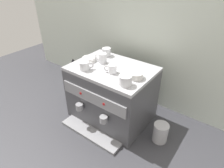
{
  "coord_description": "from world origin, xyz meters",
  "views": [
    {
      "loc": [
        0.76,
        -1.02,
        1.1
      ],
      "look_at": [
        0.0,
        0.0,
        0.31
      ],
      "focal_mm": 30.85,
      "sensor_mm": 36.0,
      "label": 1
    }
  ],
  "objects_px": {
    "ceramic_cup_3": "(85,66)",
    "ceramic_cup_4": "(102,58)",
    "espresso_machine": "(112,93)",
    "ceramic_cup_1": "(112,69)",
    "ceramic_bowl_1": "(89,59)",
    "coffee_grinder": "(75,78)",
    "ceramic_bowl_0": "(136,75)",
    "ceramic_cup_0": "(106,52)",
    "milk_pitcher": "(160,133)",
    "ceramic_cup_2": "(125,80)"
  },
  "relations": [
    {
      "from": "ceramic_cup_4",
      "to": "coffee_grinder",
      "type": "bearing_deg",
      "value": 179.2
    },
    {
      "from": "ceramic_cup_2",
      "to": "ceramic_bowl_0",
      "type": "bearing_deg",
      "value": 84.28
    },
    {
      "from": "ceramic_cup_3",
      "to": "ceramic_cup_4",
      "type": "relative_size",
      "value": 0.91
    },
    {
      "from": "milk_pitcher",
      "to": "ceramic_cup_2",
      "type": "bearing_deg",
      "value": -152.5
    },
    {
      "from": "ceramic_cup_2",
      "to": "ceramic_bowl_1",
      "type": "distance_m",
      "value": 0.44
    },
    {
      "from": "ceramic_cup_1",
      "to": "coffee_grinder",
      "type": "xyz_separation_m",
      "value": [
        -0.5,
        0.09,
        -0.29
      ]
    },
    {
      "from": "espresso_machine",
      "to": "ceramic_cup_3",
      "type": "height_order",
      "value": "ceramic_cup_3"
    },
    {
      "from": "ceramic_cup_3",
      "to": "ceramic_bowl_0",
      "type": "distance_m",
      "value": 0.37
    },
    {
      "from": "ceramic_cup_2",
      "to": "ceramic_bowl_0",
      "type": "height_order",
      "value": "ceramic_cup_2"
    },
    {
      "from": "ceramic_cup_0",
      "to": "milk_pitcher",
      "type": "bearing_deg",
      "value": -15.01
    },
    {
      "from": "ceramic_cup_2",
      "to": "espresso_machine",
      "type": "bearing_deg",
      "value": 147.09
    },
    {
      "from": "ceramic_cup_0",
      "to": "milk_pitcher",
      "type": "distance_m",
      "value": 0.76
    },
    {
      "from": "ceramic_cup_4",
      "to": "coffee_grinder",
      "type": "xyz_separation_m",
      "value": [
        -0.34,
        0.0,
        -0.3
      ]
    },
    {
      "from": "espresso_machine",
      "to": "ceramic_bowl_0",
      "type": "height_order",
      "value": "ceramic_bowl_0"
    },
    {
      "from": "ceramic_cup_2",
      "to": "ceramic_bowl_1",
      "type": "height_order",
      "value": "ceramic_cup_2"
    },
    {
      "from": "ceramic_cup_2",
      "to": "ceramic_bowl_0",
      "type": "distance_m",
      "value": 0.11
    },
    {
      "from": "espresso_machine",
      "to": "ceramic_cup_3",
      "type": "relative_size",
      "value": 6.65
    },
    {
      "from": "ceramic_cup_3",
      "to": "ceramic_bowl_0",
      "type": "relative_size",
      "value": 0.93
    },
    {
      "from": "ceramic_bowl_1",
      "to": "coffee_grinder",
      "type": "distance_m",
      "value": 0.36
    },
    {
      "from": "ceramic_bowl_0",
      "to": "milk_pitcher",
      "type": "height_order",
      "value": "ceramic_bowl_0"
    },
    {
      "from": "espresso_machine",
      "to": "ceramic_cup_3",
      "type": "distance_m",
      "value": 0.33
    },
    {
      "from": "ceramic_cup_4",
      "to": "ceramic_bowl_1",
      "type": "bearing_deg",
      "value": -159.99
    },
    {
      "from": "ceramic_cup_0",
      "to": "ceramic_cup_2",
      "type": "relative_size",
      "value": 0.9
    },
    {
      "from": "espresso_machine",
      "to": "ceramic_cup_3",
      "type": "xyz_separation_m",
      "value": [
        -0.14,
        -0.14,
        0.26
      ]
    },
    {
      "from": "ceramic_bowl_1",
      "to": "espresso_machine",
      "type": "bearing_deg",
      "value": 3.18
    },
    {
      "from": "ceramic_cup_2",
      "to": "ceramic_bowl_0",
      "type": "xyz_separation_m",
      "value": [
        0.01,
        0.11,
        -0.01
      ]
    },
    {
      "from": "espresso_machine",
      "to": "ceramic_bowl_0",
      "type": "distance_m",
      "value": 0.33
    },
    {
      "from": "ceramic_cup_1",
      "to": "ceramic_cup_4",
      "type": "relative_size",
      "value": 0.89
    },
    {
      "from": "espresso_machine",
      "to": "ceramic_cup_1",
      "type": "xyz_separation_m",
      "value": [
        0.05,
        -0.06,
        0.26
      ]
    },
    {
      "from": "ceramic_cup_4",
      "to": "milk_pitcher",
      "type": "height_order",
      "value": "ceramic_cup_4"
    },
    {
      "from": "espresso_machine",
      "to": "milk_pitcher",
      "type": "height_order",
      "value": "espresso_machine"
    },
    {
      "from": "ceramic_cup_0",
      "to": "ceramic_bowl_0",
      "type": "xyz_separation_m",
      "value": [
        0.39,
        -0.18,
        -0.01
      ]
    },
    {
      "from": "ceramic_cup_0",
      "to": "ceramic_cup_1",
      "type": "distance_m",
      "value": 0.31
    },
    {
      "from": "espresso_machine",
      "to": "ceramic_cup_0",
      "type": "distance_m",
      "value": 0.35
    },
    {
      "from": "ceramic_cup_0",
      "to": "ceramic_cup_4",
      "type": "relative_size",
      "value": 1.03
    },
    {
      "from": "ceramic_bowl_0",
      "to": "ceramic_cup_4",
      "type": "bearing_deg",
      "value": 171.14
    },
    {
      "from": "ceramic_cup_1",
      "to": "ceramic_cup_2",
      "type": "distance_m",
      "value": 0.18
    },
    {
      "from": "ceramic_cup_2",
      "to": "ceramic_cup_4",
      "type": "relative_size",
      "value": 1.14
    },
    {
      "from": "ceramic_cup_3",
      "to": "coffee_grinder",
      "type": "bearing_deg",
      "value": 151.82
    },
    {
      "from": "ceramic_cup_1",
      "to": "ceramic_cup_0",
      "type": "bearing_deg",
      "value": 135.41
    },
    {
      "from": "ceramic_cup_0",
      "to": "ceramic_bowl_0",
      "type": "bearing_deg",
      "value": -24.86
    },
    {
      "from": "ceramic_cup_0",
      "to": "ceramic_bowl_0",
      "type": "relative_size",
      "value": 1.06
    },
    {
      "from": "ceramic_cup_1",
      "to": "milk_pitcher",
      "type": "relative_size",
      "value": 0.62
    },
    {
      "from": "ceramic_bowl_1",
      "to": "coffee_grinder",
      "type": "bearing_deg",
      "value": 169.77
    },
    {
      "from": "ceramic_cup_2",
      "to": "ceramic_cup_4",
      "type": "height_order",
      "value": "ceramic_cup_4"
    },
    {
      "from": "ceramic_bowl_0",
      "to": "ceramic_bowl_1",
      "type": "distance_m",
      "value": 0.43
    },
    {
      "from": "ceramic_bowl_1",
      "to": "milk_pitcher",
      "type": "relative_size",
      "value": 0.71
    },
    {
      "from": "coffee_grinder",
      "to": "ceramic_cup_4",
      "type": "bearing_deg",
      "value": -0.8
    },
    {
      "from": "ceramic_bowl_0",
      "to": "ceramic_bowl_1",
      "type": "height_order",
      "value": "ceramic_bowl_0"
    },
    {
      "from": "ceramic_cup_3",
      "to": "ceramic_bowl_1",
      "type": "height_order",
      "value": "ceramic_cup_3"
    }
  ]
}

